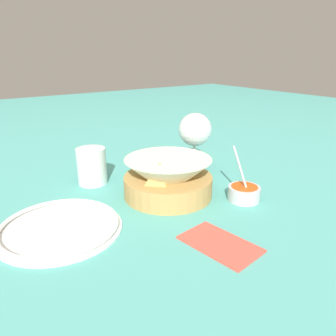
% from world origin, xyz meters
% --- Properties ---
extents(ground_plane, '(4.00, 4.00, 0.00)m').
position_xyz_m(ground_plane, '(0.00, 0.00, 0.00)').
color(ground_plane, teal).
extents(food_basket, '(0.20, 0.20, 0.10)m').
position_xyz_m(food_basket, '(0.02, -0.04, 0.04)').
color(food_basket, '#B2894C').
rests_on(food_basket, ground_plane).
extents(sauce_cup, '(0.08, 0.07, 0.12)m').
position_xyz_m(sauce_cup, '(-0.10, -0.16, 0.02)').
color(sauce_cup, '#B7B7BC').
rests_on(sauce_cup, ground_plane).
extents(wine_glass, '(0.09, 0.09, 0.16)m').
position_xyz_m(wine_glass, '(0.12, -0.20, 0.11)').
color(wine_glass, silver).
rests_on(wine_glass, ground_plane).
extents(beer_mug, '(0.11, 0.07, 0.09)m').
position_xyz_m(beer_mug, '(0.20, 0.07, 0.04)').
color(beer_mug, silver).
rests_on(beer_mug, ground_plane).
extents(side_plate, '(0.23, 0.23, 0.01)m').
position_xyz_m(side_plate, '(0.01, 0.22, 0.01)').
color(side_plate, white).
rests_on(side_plate, ground_plane).
extents(napkin, '(0.15, 0.10, 0.01)m').
position_xyz_m(napkin, '(-0.20, 0.01, 0.00)').
color(napkin, '#DB4C3D').
rests_on(napkin, ground_plane).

